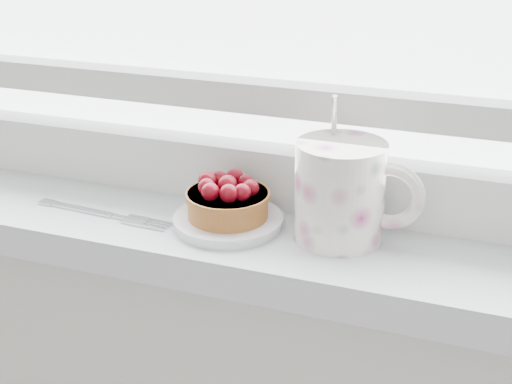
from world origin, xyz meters
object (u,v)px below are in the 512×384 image
at_px(saucer, 228,221).
at_px(floral_mug, 343,190).
at_px(raspberry_tart, 228,199).
at_px(fork, 102,213).

bearing_deg(saucer, floral_mug, 6.81).
distance_m(raspberry_tart, fork, 0.15).
xyz_separation_m(raspberry_tart, fork, (-0.15, -0.02, -0.03)).
xyz_separation_m(saucer, fork, (-0.15, -0.02, -0.00)).
relative_size(raspberry_tart, fork, 0.53).
bearing_deg(raspberry_tart, fork, -171.23).
height_order(raspberry_tart, fork, raspberry_tart).
xyz_separation_m(raspberry_tart, floral_mug, (0.13, 0.02, 0.02)).
bearing_deg(fork, raspberry_tart, 8.77).
bearing_deg(floral_mug, saucer, -173.19).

